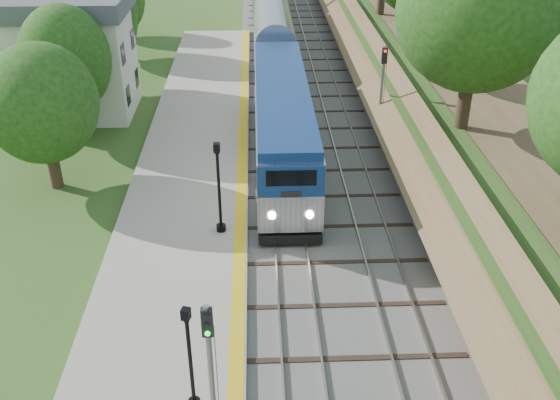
{
  "coord_description": "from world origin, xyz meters",
  "views": [
    {
      "loc": [
        -1.45,
        -11.69,
        16.43
      ],
      "look_at": [
        -0.5,
        12.04,
        2.8
      ],
      "focal_mm": 40.0,
      "sensor_mm": 36.0,
      "label": 1
    }
  ],
  "objects_px": {
    "station_building": "(69,55)",
    "signal_platform": "(210,363)",
    "lamppost_mid": "(191,365)",
    "signal_farside": "(382,84)",
    "lamppost_far": "(219,193)"
  },
  "relations": [
    {
      "from": "station_building",
      "to": "signal_platform",
      "type": "bearing_deg",
      "value": -68.85
    },
    {
      "from": "lamppost_mid",
      "to": "station_building",
      "type": "bearing_deg",
      "value": 110.76
    },
    {
      "from": "signal_platform",
      "to": "lamppost_mid",
      "type": "bearing_deg",
      "value": 118.05
    },
    {
      "from": "lamppost_mid",
      "to": "signal_farside",
      "type": "xyz_separation_m",
      "value": [
        9.88,
        21.55,
        1.54
      ]
    },
    {
      "from": "lamppost_mid",
      "to": "signal_farside",
      "type": "relative_size",
      "value": 0.69
    },
    {
      "from": "lamppost_mid",
      "to": "lamppost_far",
      "type": "xyz_separation_m",
      "value": [
        0.43,
        10.68,
        0.21
      ]
    },
    {
      "from": "lamppost_far",
      "to": "signal_platform",
      "type": "relative_size",
      "value": 0.85
    },
    {
      "from": "lamppost_mid",
      "to": "signal_platform",
      "type": "height_order",
      "value": "signal_platform"
    },
    {
      "from": "station_building",
      "to": "lamppost_far",
      "type": "height_order",
      "value": "station_building"
    },
    {
      "from": "lamppost_mid",
      "to": "lamppost_far",
      "type": "relative_size",
      "value": 0.9
    },
    {
      "from": "signal_platform",
      "to": "signal_farside",
      "type": "height_order",
      "value": "signal_farside"
    },
    {
      "from": "station_building",
      "to": "signal_farside",
      "type": "distance_m",
      "value": 20.98
    },
    {
      "from": "lamppost_far",
      "to": "signal_farside",
      "type": "distance_m",
      "value": 14.46
    },
    {
      "from": "lamppost_mid",
      "to": "lamppost_far",
      "type": "distance_m",
      "value": 10.69
    },
    {
      "from": "signal_platform",
      "to": "signal_farside",
      "type": "xyz_separation_m",
      "value": [
        9.1,
        23.0,
        0.06
      ]
    }
  ]
}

